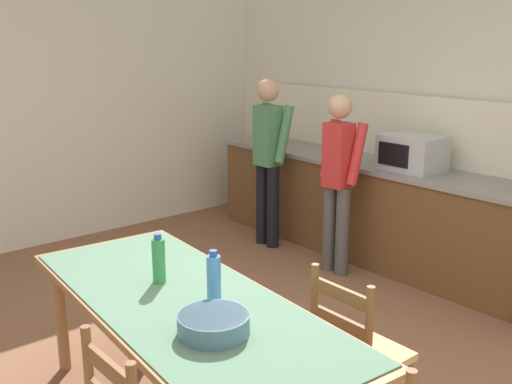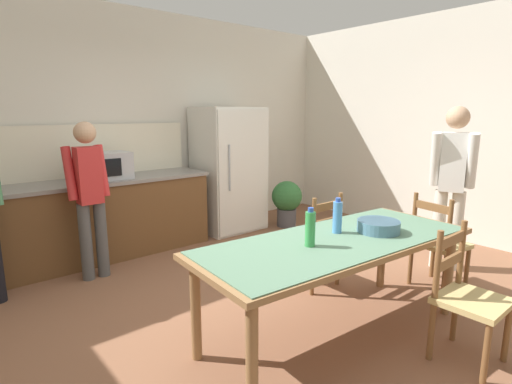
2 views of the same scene
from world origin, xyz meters
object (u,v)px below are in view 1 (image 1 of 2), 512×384
at_px(person_at_sink, 268,154).
at_px(microwave, 412,153).
at_px(bottle_near_centre, 159,260).
at_px(serving_bowl, 214,323).
at_px(bottle_off_centre, 214,278).
at_px(person_at_counter, 338,175).
at_px(chair_side_far_right, 356,354).
at_px(dining_table, 185,314).

bearing_deg(person_at_sink, microwave, -68.75).
height_order(bottle_near_centre, person_at_sink, person_at_sink).
xyz_separation_m(bottle_near_centre, serving_bowl, (0.64, -0.12, -0.07)).
distance_m(bottle_off_centre, person_at_counter, 2.42).
height_order(microwave, person_at_counter, person_at_counter).
distance_m(bottle_off_centre, serving_bowl, 0.33).
bearing_deg(chair_side_far_right, person_at_sink, -31.80).
distance_m(bottle_near_centre, person_at_sink, 2.78).
xyz_separation_m(bottle_off_centre, person_at_sink, (-2.05, 2.16, 0.04)).
bearing_deg(dining_table, bottle_off_centre, 39.87).
distance_m(microwave, person_at_counter, 0.66).
bearing_deg(serving_bowl, bottle_near_centre, 169.74).
bearing_deg(person_at_counter, person_at_sink, 88.73).
distance_m(microwave, serving_bowl, 3.04).
xyz_separation_m(dining_table, serving_bowl, (0.37, -0.09, 0.13)).
bearing_deg(chair_side_far_right, microwave, -59.41).
bearing_deg(bottle_off_centre, person_at_sink, 133.46).
xyz_separation_m(chair_side_far_right, person_at_sink, (-2.48, 1.58, 0.48)).
bearing_deg(dining_table, bottle_near_centre, 175.36).
xyz_separation_m(microwave, bottle_off_centre, (0.76, -2.66, -0.18)).
bearing_deg(serving_bowl, chair_side_far_right, 77.28).
xyz_separation_m(dining_table, chair_side_far_right, (0.55, 0.68, -0.23)).
bearing_deg(bottle_near_centre, microwave, 97.82).
distance_m(bottle_near_centre, chair_side_far_right, 1.13).
bearing_deg(serving_bowl, person_at_counter, 120.64).
height_order(bottle_off_centre, serving_bowl, bottle_off_centre).
bearing_deg(person_at_sink, bottle_off_centre, -136.54).
xyz_separation_m(serving_bowl, person_at_sink, (-2.30, 2.35, 0.12)).
xyz_separation_m(dining_table, person_at_sink, (-1.93, 2.26, 0.24)).
bearing_deg(person_at_counter, bottle_near_centre, -161.59).
height_order(dining_table, chair_side_far_right, chair_side_far_right).
height_order(microwave, bottle_off_centre, microwave).
distance_m(serving_bowl, person_at_counter, 2.71).
bearing_deg(bottle_near_centre, dining_table, -4.64).
distance_m(microwave, chair_side_far_right, 2.47).
distance_m(serving_bowl, person_at_sink, 3.29).
bearing_deg(person_at_sink, person_at_counter, -91.27).
bearing_deg(bottle_near_centre, person_at_counter, 108.41).
xyz_separation_m(person_at_sink, person_at_counter, (0.92, -0.02, -0.04)).
distance_m(bottle_off_centre, chair_side_far_right, 0.84).
height_order(serving_bowl, chair_side_far_right, chair_side_far_right).
relative_size(serving_bowl, person_at_sink, 0.20).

